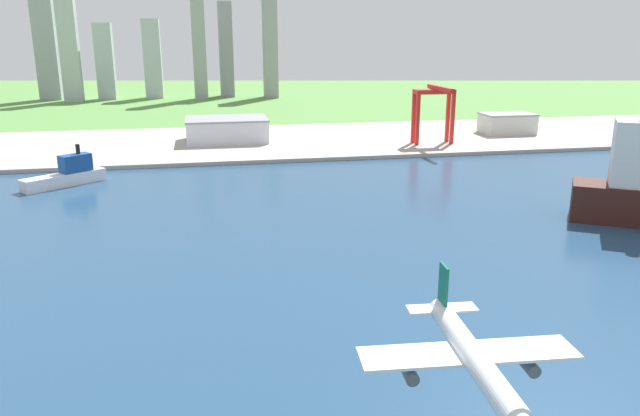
# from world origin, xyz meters

# --- Properties ---
(ground_plane) EXTENTS (2400.00, 2400.00, 0.00)m
(ground_plane) POSITION_xyz_m (0.00, 300.00, 0.00)
(ground_plane) COLOR #568A41
(water_bay) EXTENTS (840.00, 360.00, 0.15)m
(water_bay) POSITION_xyz_m (0.00, 240.00, 0.07)
(water_bay) COLOR navy
(water_bay) RESTS_ON ground
(industrial_pier) EXTENTS (840.00, 140.00, 2.50)m
(industrial_pier) POSITION_xyz_m (0.00, 490.00, 1.25)
(industrial_pier) COLOR #ACA298
(industrial_pier) RESTS_ON ground
(airplane_landing) EXTENTS (36.09, 39.29, 13.20)m
(airplane_landing) POSITION_xyz_m (14.48, 152.02, 23.35)
(airplane_landing) COLOR silver
(ferry_boat) EXTENTS (37.63, 32.69, 19.71)m
(ferry_boat) POSITION_xyz_m (-91.82, 387.30, 5.52)
(ferry_boat) COLOR white
(ferry_boat) RESTS_ON water_bay
(port_crane_red) EXTENTS (26.63, 39.58, 38.31)m
(port_crane_red) POSITION_xyz_m (125.88, 452.57, 30.30)
(port_crane_red) COLOR red
(port_crane_red) RESTS_ON industrial_pier
(warehouse_main) EXTENTS (54.77, 39.80, 15.72)m
(warehouse_main) POSITION_xyz_m (-7.97, 491.02, 10.38)
(warehouse_main) COLOR silver
(warehouse_main) RESTS_ON industrial_pier
(warehouse_annex) EXTENTS (37.17, 24.13, 14.59)m
(warehouse_annex) POSITION_xyz_m (195.94, 484.68, 9.82)
(warehouse_annex) COLOR silver
(warehouse_annex) RESTS_ON industrial_pier
(distant_skyline) EXTENTS (271.26, 49.67, 143.35)m
(distant_skyline) POSITION_xyz_m (-69.28, 820.91, 57.52)
(distant_skyline) COLOR #989CA4
(distant_skyline) RESTS_ON ground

